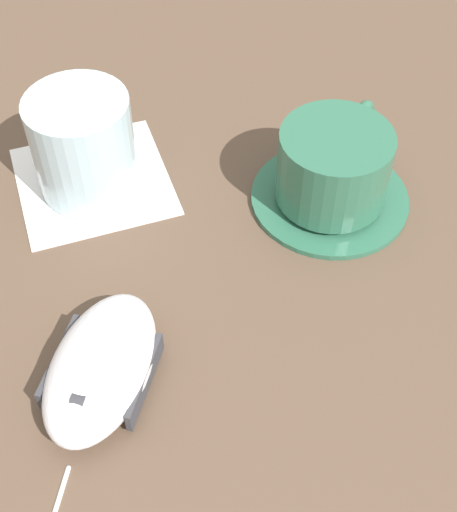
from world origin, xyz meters
TOP-DOWN VIEW (x-y plane):
  - ground_plane at (0.00, 0.00)m, footprint 3.00×3.00m
  - saucer at (0.02, -0.14)m, footprint 0.13×0.13m
  - coffee_cup at (0.02, -0.14)m, footprint 0.10×0.09m
  - computer_mouse at (-0.13, 0.05)m, footprint 0.13×0.10m
  - napkin_under_glass at (0.06, 0.06)m, footprint 0.15×0.15m
  - drinking_glass at (0.06, 0.06)m, footprint 0.08×0.08m

SIDE VIEW (x-z plane):
  - ground_plane at x=0.00m, z-range 0.00..0.00m
  - napkin_under_glass at x=0.06m, z-range 0.00..0.00m
  - saucer at x=0.02m, z-range 0.00..0.01m
  - computer_mouse at x=-0.13m, z-range 0.00..0.04m
  - coffee_cup at x=0.02m, z-range 0.01..0.07m
  - drinking_glass at x=0.06m, z-range 0.00..0.09m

